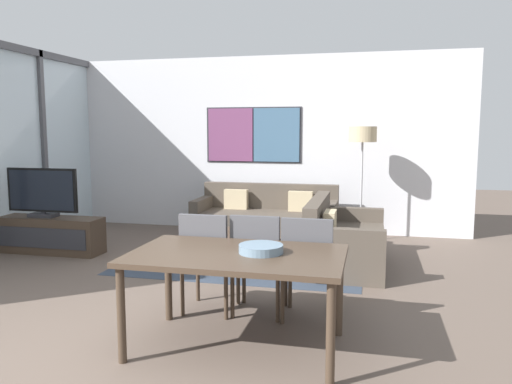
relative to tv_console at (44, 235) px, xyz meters
The scene contains 13 objects.
wall_back 3.40m from the tv_console, 43.29° to the left, with size 6.86×0.09×2.80m.
area_rug 2.73m from the tv_console, ahead, with size 2.93×1.82×0.01m.
tv_console is the anchor object (origin of this frame).
television 0.56m from the tv_console, 90.00° to the left, with size 1.02×0.20×0.65m.
sofa_main 3.11m from the tv_console, 29.21° to the left, with size 2.10×0.87×0.81m.
sofa_side 3.90m from the tv_console, ahead, with size 0.87×1.61×0.81m.
coffee_table 2.72m from the tv_console, ahead, with size 1.05×1.05×0.35m.
dining_table 4.03m from the tv_console, 34.57° to the right, with size 1.57×0.95×0.73m.
dining_chair_left 3.29m from the tv_console, 29.65° to the right, with size 0.46×0.46×0.91m.
dining_chair_centre 3.67m from the tv_console, 25.62° to the right, with size 0.46×0.46×0.91m.
dining_chair_right 4.08m from the tv_console, 23.26° to the right, with size 0.46×0.46×0.91m.
fruit_bowl 4.16m from the tv_console, 32.74° to the right, with size 0.33×0.33×0.06m.
floor_lamp 4.57m from the tv_console, 21.25° to the left, with size 0.39×0.39×1.68m.
Camera 1 is at (1.93, -2.66, 1.63)m, focal length 35.00 mm.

